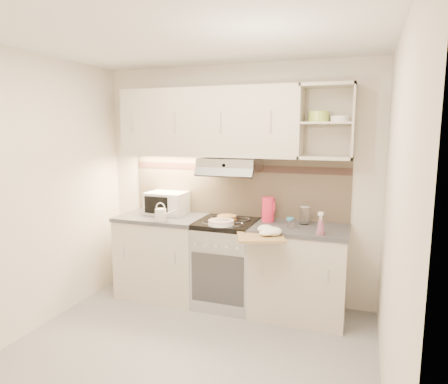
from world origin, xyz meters
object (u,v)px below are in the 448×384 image
(plate_stack, at_px, (221,222))
(pink_pitcher, at_px, (268,209))
(cutting_board, at_px, (261,237))
(electric_range, at_px, (227,263))
(watering_can, at_px, (161,214))
(glass_jar, at_px, (305,215))
(spray_bottle, at_px, (321,225))
(microwave, at_px, (167,203))

(plate_stack, xyz_separation_m, pink_pitcher, (0.40, 0.30, 0.10))
(pink_pitcher, distance_m, cutting_board, 0.52)
(electric_range, distance_m, pink_pitcher, 0.71)
(electric_range, height_order, plate_stack, plate_stack)
(watering_can, xyz_separation_m, glass_jar, (1.41, 0.33, 0.03))
(electric_range, relative_size, spray_bottle, 4.13)
(plate_stack, relative_size, glass_jar, 1.32)
(plate_stack, bearing_deg, electric_range, 90.51)
(microwave, bearing_deg, watering_can, -71.45)
(watering_can, bearing_deg, microwave, 100.58)
(pink_pitcher, relative_size, glass_jar, 1.31)
(electric_range, distance_m, microwave, 0.95)
(plate_stack, distance_m, cutting_board, 0.49)
(watering_can, bearing_deg, spray_bottle, -7.83)
(electric_range, xyz_separation_m, plate_stack, (0.00, -0.18, 0.47))
(electric_range, distance_m, watering_can, 0.85)
(watering_can, distance_m, cutting_board, 1.11)
(pink_pitcher, bearing_deg, watering_can, -158.89)
(spray_bottle, xyz_separation_m, cutting_board, (-0.51, -0.15, -0.11))
(electric_range, xyz_separation_m, glass_jar, (0.77, 0.12, 0.55))
(plate_stack, relative_size, cutting_board, 0.62)
(electric_range, relative_size, cutting_board, 2.20)
(glass_jar, bearing_deg, microwave, -179.91)
(electric_range, relative_size, plate_stack, 3.56)
(watering_can, height_order, glass_jar, glass_jar)
(microwave, bearing_deg, pink_pitcher, 0.82)
(pink_pitcher, relative_size, cutting_board, 0.61)
(microwave, distance_m, pink_pitcher, 1.15)
(plate_stack, xyz_separation_m, glass_jar, (0.77, 0.30, 0.07))
(glass_jar, xyz_separation_m, cutting_board, (-0.32, -0.49, -0.13))
(watering_can, relative_size, pink_pitcher, 0.89)
(glass_jar, height_order, spray_bottle, spray_bottle)
(microwave, distance_m, plate_stack, 0.81)
(glass_jar, bearing_deg, watering_can, -166.76)
(spray_bottle, bearing_deg, cutting_board, -157.24)
(electric_range, xyz_separation_m, microwave, (-0.75, 0.12, 0.57))
(watering_can, height_order, plate_stack, watering_can)
(electric_range, height_order, spray_bottle, spray_bottle)
(pink_pitcher, xyz_separation_m, cutting_board, (0.05, -0.50, -0.15))
(pink_pitcher, height_order, spray_bottle, pink_pitcher)
(microwave, xyz_separation_m, cutting_board, (1.20, -0.49, -0.15))
(electric_range, height_order, pink_pitcher, pink_pitcher)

